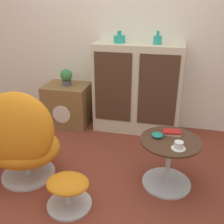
{
  "coord_description": "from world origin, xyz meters",
  "views": [
    {
      "loc": [
        0.67,
        -1.82,
        1.61
      ],
      "look_at": [
        0.13,
        0.51,
        0.55
      ],
      "focal_mm": 42.0,
      "sensor_mm": 36.0,
      "label": 1
    }
  ],
  "objects": [
    {
      "name": "teacup",
      "position": [
        0.78,
        0.09,
        0.5
      ],
      "size": [
        0.12,
        0.12,
        0.06
      ],
      "color": "white",
      "rests_on": "coffee_table"
    },
    {
      "name": "wall_back",
      "position": [
        0.0,
        1.47,
        1.3
      ],
      "size": [
        6.4,
        0.06,
        2.6
      ],
      "color": "silver",
      "rests_on": "ground_plane"
    },
    {
      "name": "book_stack",
      "position": [
        0.72,
        0.33,
        0.49
      ],
      "size": [
        0.16,
        0.11,
        0.04
      ],
      "color": "beige",
      "rests_on": "coffee_table"
    },
    {
      "name": "bowl",
      "position": [
        0.6,
        0.25,
        0.49
      ],
      "size": [
        0.1,
        0.1,
        0.04
      ],
      "color": "#1E7A70",
      "rests_on": "coffee_table"
    },
    {
      "name": "vase_inner_left",
      "position": [
        0.48,
        1.26,
        1.16
      ],
      "size": [
        0.1,
        0.1,
        0.15
      ],
      "color": "teal",
      "rests_on": "sideboard"
    },
    {
      "name": "vase_leftmost",
      "position": [
        0.04,
        1.26,
        1.16
      ],
      "size": [
        0.13,
        0.13,
        0.14
      ],
      "color": "teal",
      "rests_on": "sideboard"
    },
    {
      "name": "sideboard",
      "position": [
        0.27,
        1.26,
        0.56
      ],
      "size": [
        1.06,
        0.38,
        1.11
      ],
      "color": "beige",
      "rests_on": "ground_plane"
    },
    {
      "name": "egg_chair",
      "position": [
        -0.59,
        -0.01,
        0.43
      ],
      "size": [
        0.77,
        0.73,
        0.92
      ],
      "color": "#B7B7BC",
      "rests_on": "ground_plane"
    },
    {
      "name": "ground_plane",
      "position": [
        0.0,
        0.0,
        0.0
      ],
      "size": [
        12.0,
        12.0,
        0.0
      ],
      "primitive_type": "plane",
      "color": "brown"
    },
    {
      "name": "potted_plant",
      "position": [
        -0.64,
        1.22,
        0.66
      ],
      "size": [
        0.15,
        0.15,
        0.21
      ],
      "color": "#4C4C51",
      "rests_on": "tv_console"
    },
    {
      "name": "tv_console",
      "position": [
        -0.65,
        1.22,
        0.27
      ],
      "size": [
        0.57,
        0.46,
        0.55
      ],
      "color": "brown",
      "rests_on": "ground_plane"
    },
    {
      "name": "coffee_table",
      "position": [
        0.72,
        0.22,
        0.26
      ],
      "size": [
        0.53,
        0.53,
        0.47
      ],
      "color": "#B7B7BC",
      "rests_on": "ground_plane"
    },
    {
      "name": "ottoman",
      "position": [
        -0.06,
        -0.24,
        0.17
      ],
      "size": [
        0.38,
        0.38,
        0.27
      ],
      "color": "#B7B7BC",
      "rests_on": "ground_plane"
    }
  ]
}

